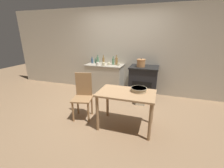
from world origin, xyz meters
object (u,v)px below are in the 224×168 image
at_px(chair, 83,95).
at_px(bottle_center_left, 98,60).
at_px(mixing_bowl_large, 139,89).
at_px(flour_sack, 141,99).
at_px(cup_end_right, 104,64).
at_px(bottle_left, 113,61).
at_px(cup_mid_right, 109,64).
at_px(bottle_center, 92,61).
at_px(cup_far_right, 118,64).
at_px(bottle_center_right, 96,61).
at_px(bottle_far_left, 116,61).
at_px(work_table, 126,98).
at_px(stove, 143,82).
at_px(bottle_mid_left, 103,61).
at_px(cup_right, 98,64).
at_px(stock_pot, 141,63).

xyz_separation_m(chair, bottle_center_left, (-0.34, 1.64, 0.48)).
bearing_deg(mixing_bowl_large, flour_sack, 93.56).
xyz_separation_m(flour_sack, cup_end_right, (-1.18, 0.39, 0.79)).
bearing_deg(bottle_left, cup_mid_right, -138.09).
distance_m(flour_sack, bottle_center, 1.98).
distance_m(bottle_center, cup_far_right, 0.92).
bearing_deg(cup_mid_right, bottle_center_right, 164.18).
height_order(bottle_center_left, bottle_center, bottle_center_left).
bearing_deg(flour_sack, chair, -139.21).
xyz_separation_m(bottle_center, bottle_center_right, (0.10, 0.03, -0.01)).
bearing_deg(bottle_center_left, bottle_far_left, -1.28).
relative_size(chair, flour_sack, 3.14).
bearing_deg(bottle_left, work_table, -64.73).
bearing_deg(bottle_far_left, chair, -99.59).
xyz_separation_m(stove, bottle_center, (-1.66, 0.12, 0.51)).
distance_m(chair, mixing_bowl_large, 1.23).
distance_m(bottle_mid_left, cup_end_right, 0.24).
bearing_deg(flour_sack, bottle_left, 146.38).
bearing_deg(cup_end_right, cup_right, -175.90).
bearing_deg(bottle_center, mixing_bowl_large, -43.21).
relative_size(work_table, bottle_center_left, 3.96).
bearing_deg(bottle_center_left, bottle_center, 177.12).
relative_size(bottle_left, cup_mid_right, 2.75).
bearing_deg(bottle_left, bottle_center_left, 178.82).
height_order(bottle_left, cup_end_right, bottle_left).
bearing_deg(bottle_mid_left, flour_sack, -25.67).
relative_size(flour_sack, bottle_left, 1.27).
distance_m(chair, cup_mid_right, 1.59).
xyz_separation_m(cup_right, cup_end_right, (0.18, 0.01, 0.00)).
bearing_deg(work_table, bottle_mid_left, 123.43).
bearing_deg(chair, cup_end_right, 78.96).
bearing_deg(bottle_center_right, bottle_far_left, -4.22).
xyz_separation_m(stock_pot, mixing_bowl_large, (0.17, -1.43, -0.24)).
relative_size(chair, bottle_left, 3.98).
bearing_deg(bottle_center_left, cup_far_right, -10.34).
height_order(bottle_far_left, cup_mid_right, bottle_far_left).
relative_size(bottle_mid_left, cup_end_right, 2.78).
bearing_deg(stock_pot, bottle_center_left, 172.05).
distance_m(bottle_mid_left, bottle_center_left, 0.21).
xyz_separation_m(bottle_center_left, cup_right, (0.11, -0.27, -0.06)).
distance_m(work_table, bottle_far_left, 1.91).
bearing_deg(chair, bottle_center, 95.25).
height_order(stock_pot, cup_end_right, stock_pot).
distance_m(bottle_mid_left, bottle_center_right, 0.32).
relative_size(bottle_center_left, cup_end_right, 2.67).
xyz_separation_m(flour_sack, cup_right, (-1.37, 0.38, 0.78)).
relative_size(work_table, bottle_center_right, 6.37).
relative_size(stock_pot, bottle_mid_left, 0.86).
height_order(bottle_left, cup_mid_right, bottle_left).
relative_size(stove, cup_mid_right, 10.15).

